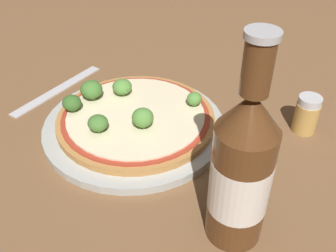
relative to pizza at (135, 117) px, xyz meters
The scene contains 12 objects.
ground_plane 0.03m from the pizza, 86.62° to the left, with size 3.00×3.00×0.00m, color brown.
plate 0.01m from the pizza, 51.00° to the right, with size 0.27×0.27×0.01m.
pizza is the anchor object (origin of this frame).
broccoli_floret_0 0.04m from the pizza, 31.06° to the right, with size 0.03×0.03×0.03m.
broccoli_floret_1 0.10m from the pizza, 147.37° to the right, with size 0.03×0.03×0.03m.
broccoli_floret_2 0.09m from the pizza, 50.14° to the left, with size 0.02×0.02×0.02m.
broccoli_floret_3 0.08m from the pizza, behind, with size 0.03×0.03×0.03m.
broccoli_floret_4 0.06m from the pizza, 151.01° to the left, with size 0.03×0.03×0.03m.
broccoli_floret_5 0.07m from the pizza, 101.20° to the right, with size 0.03×0.03×0.03m.
beer_bottle 0.24m from the pizza, 20.52° to the right, with size 0.06×0.06×0.24m.
pepper_shaker 0.25m from the pizza, 35.57° to the left, with size 0.03×0.03×0.06m.
fork 0.18m from the pizza, behind, with size 0.03×0.19×0.00m.
Camera 1 is at (0.32, -0.37, 0.36)m, focal length 42.00 mm.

